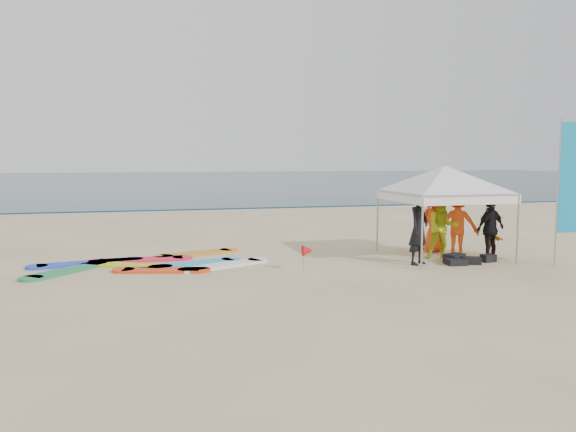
% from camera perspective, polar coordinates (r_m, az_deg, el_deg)
% --- Properties ---
extents(ground, '(120.00, 120.00, 0.00)m').
position_cam_1_polar(ground, '(12.97, 4.42, -6.38)').
color(ground, beige).
rests_on(ground, ground).
extents(ocean, '(160.00, 84.00, 0.08)m').
position_cam_1_polar(ocean, '(72.15, -11.25, 3.59)').
color(ocean, '#0C2633').
rests_on(ocean, ground).
extents(shoreline_foam, '(160.00, 1.20, 0.01)m').
position_cam_1_polar(shoreline_foam, '(30.59, -6.70, 0.67)').
color(shoreline_foam, silver).
rests_on(shoreline_foam, ground).
extents(person_black_a, '(0.82, 0.76, 1.89)m').
position_cam_1_polar(person_black_a, '(14.91, 13.14, -1.24)').
color(person_black_a, black).
rests_on(person_black_a, ground).
extents(person_yellow, '(1.01, 0.88, 1.77)m').
position_cam_1_polar(person_yellow, '(15.87, 15.41, -1.09)').
color(person_yellow, gold).
rests_on(person_yellow, ground).
extents(person_orange_a, '(1.38, 1.16, 1.85)m').
position_cam_1_polar(person_orange_a, '(16.48, 16.81, -0.73)').
color(person_orange_a, '#FF5616').
rests_on(person_orange_a, ground).
extents(person_black_b, '(1.07, 0.67, 1.69)m').
position_cam_1_polar(person_black_b, '(16.22, 19.86, -1.22)').
color(person_black_b, black).
rests_on(person_black_b, ground).
extents(person_orange_b, '(0.89, 0.60, 1.76)m').
position_cam_1_polar(person_orange_b, '(17.09, 14.64, -0.59)').
color(person_orange_b, '#FF5216').
rests_on(person_orange_b, ground).
extents(person_seated, '(0.37, 0.88, 0.92)m').
position_cam_1_polar(person_seated, '(17.05, 20.00, -2.20)').
color(person_seated, orange).
rests_on(person_seated, ground).
extents(canopy_tent, '(3.87, 3.87, 2.92)m').
position_cam_1_polar(canopy_tent, '(15.98, 15.65, 4.90)').
color(canopy_tent, '#A5A5A8').
rests_on(canopy_tent, ground).
extents(feather_flag, '(0.63, 0.04, 3.76)m').
position_cam_1_polar(feather_flag, '(15.91, 26.56, 3.34)').
color(feather_flag, '#A5A5A8').
rests_on(feather_flag, ground).
extents(marker_pennant, '(0.28, 0.28, 0.64)m').
position_cam_1_polar(marker_pennant, '(13.79, 2.05, -3.54)').
color(marker_pennant, '#A5A5A8').
rests_on(marker_pennant, ground).
extents(gear_pile, '(1.53, 0.88, 0.22)m').
position_cam_1_polar(gear_pile, '(15.51, 17.41, -4.25)').
color(gear_pile, black).
rests_on(gear_pile, ground).
extents(surfboard_spread, '(5.75, 3.30, 0.07)m').
position_cam_1_polar(surfboard_spread, '(15.01, -13.81, -4.72)').
color(surfboard_spread, orange).
rests_on(surfboard_spread, ground).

